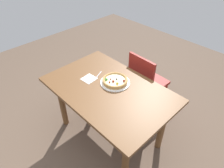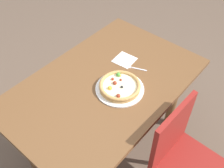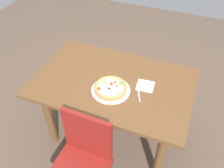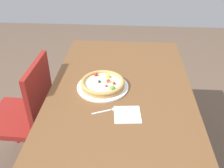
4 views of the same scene
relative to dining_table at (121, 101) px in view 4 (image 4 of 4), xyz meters
name	(u,v)px [view 4 (image 4 of 4)]	position (x,y,z in m)	size (l,w,h in m)	color
ground_plane	(119,164)	(0.00, 0.00, -0.62)	(6.00, 6.00, 0.00)	brown
dining_table	(121,101)	(0.00, 0.00, 0.00)	(1.33, 0.86, 0.73)	brown
chair_near	(27,113)	(0.00, -0.64, -0.14)	(0.41, 0.41, 0.87)	maroon
plate	(103,87)	(0.02, -0.11, 0.12)	(0.32, 0.32, 0.01)	white
pizza	(103,83)	(0.02, -0.11, 0.15)	(0.27, 0.27, 0.05)	tan
fork	(109,110)	(0.24, -0.06, 0.12)	(0.08, 0.16, 0.00)	silver
napkin	(127,114)	(0.27, 0.04, 0.12)	(0.14, 0.14, 0.00)	white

